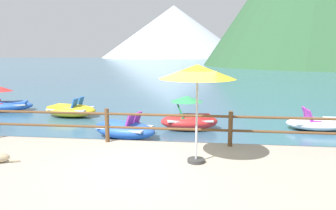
{
  "coord_description": "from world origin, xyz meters",
  "views": [
    {
      "loc": [
        1.02,
        -6.83,
        2.91
      ],
      "look_at": [
        -0.4,
        5.0,
        0.9
      ],
      "focal_mm": 33.89,
      "sensor_mm": 36.0,
      "label": 1
    }
  ],
  "objects_px": {
    "pedal_boat_4": "(71,110)",
    "pedal_boat_3": "(189,118)",
    "beach_umbrella": "(197,73)",
    "pedal_boat_1": "(317,123)",
    "pedal_boat_2": "(125,129)",
    "pedal_boat_0": "(5,104)"
  },
  "relations": [
    {
      "from": "pedal_boat_2",
      "to": "pedal_boat_3",
      "type": "height_order",
      "value": "pedal_boat_3"
    },
    {
      "from": "beach_umbrella",
      "to": "pedal_boat_2",
      "type": "distance_m",
      "value": 4.63
    },
    {
      "from": "pedal_boat_3",
      "to": "pedal_boat_4",
      "type": "bearing_deg",
      "value": 162.31
    },
    {
      "from": "pedal_boat_1",
      "to": "pedal_boat_4",
      "type": "distance_m",
      "value": 10.34
    },
    {
      "from": "pedal_boat_3",
      "to": "pedal_boat_4",
      "type": "height_order",
      "value": "pedal_boat_3"
    },
    {
      "from": "pedal_boat_4",
      "to": "pedal_boat_3",
      "type": "bearing_deg",
      "value": -17.69
    },
    {
      "from": "pedal_boat_0",
      "to": "pedal_boat_3",
      "type": "bearing_deg",
      "value": -15.66
    },
    {
      "from": "beach_umbrella",
      "to": "pedal_boat_1",
      "type": "relative_size",
      "value": 1.02
    },
    {
      "from": "pedal_boat_0",
      "to": "pedal_boat_1",
      "type": "relative_size",
      "value": 1.28
    },
    {
      "from": "pedal_boat_2",
      "to": "pedal_boat_3",
      "type": "distance_m",
      "value": 2.61
    },
    {
      "from": "pedal_boat_0",
      "to": "pedal_boat_4",
      "type": "height_order",
      "value": "pedal_boat_0"
    },
    {
      "from": "pedal_boat_4",
      "to": "pedal_boat_2",
      "type": "bearing_deg",
      "value": -44.21
    },
    {
      "from": "pedal_boat_2",
      "to": "pedal_boat_4",
      "type": "distance_m",
      "value": 4.69
    },
    {
      "from": "pedal_boat_0",
      "to": "pedal_boat_3",
      "type": "relative_size",
      "value": 1.21
    },
    {
      "from": "beach_umbrella",
      "to": "pedal_boat_1",
      "type": "height_order",
      "value": "beach_umbrella"
    },
    {
      "from": "pedal_boat_2",
      "to": "pedal_boat_4",
      "type": "height_order",
      "value": "pedal_boat_2"
    },
    {
      "from": "beach_umbrella",
      "to": "pedal_boat_1",
      "type": "bearing_deg",
      "value": 50.25
    },
    {
      "from": "pedal_boat_0",
      "to": "pedal_boat_1",
      "type": "distance_m",
      "value": 14.18
    },
    {
      "from": "pedal_boat_0",
      "to": "pedal_boat_3",
      "type": "distance_m",
      "value": 9.59
    },
    {
      "from": "pedal_boat_2",
      "to": "beach_umbrella",
      "type": "bearing_deg",
      "value": -52.02
    },
    {
      "from": "pedal_boat_3",
      "to": "pedal_boat_4",
      "type": "relative_size",
      "value": 0.94
    },
    {
      "from": "pedal_boat_0",
      "to": "pedal_boat_3",
      "type": "xyz_separation_m",
      "value": [
        9.23,
        -2.59,
        0.06
      ]
    }
  ]
}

